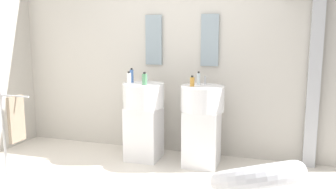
{
  "coord_description": "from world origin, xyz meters",
  "views": [
    {
      "loc": [
        1.2,
        -2.79,
        1.54
      ],
      "look_at": [
        0.15,
        0.55,
        0.95
      ],
      "focal_mm": 37.75,
      "sensor_mm": 36.0,
      "label": 1
    }
  ],
  "objects_px": {
    "soap_bottle_blue": "(132,76)",
    "soap_bottle_clear": "(199,78)",
    "pedestal_sink_left": "(144,117)",
    "shower_column": "(313,76)",
    "pedestal_sink_right": "(202,122)",
    "soap_bottle_white": "(129,78)",
    "soap_bottle_green": "(145,79)",
    "lounge_chair": "(257,183)",
    "soap_bottle_amber": "(192,82)",
    "towel_rack": "(14,121)"
  },
  "relations": [
    {
      "from": "soap_bottle_green",
      "to": "soap_bottle_amber",
      "type": "height_order",
      "value": "soap_bottle_green"
    },
    {
      "from": "pedestal_sink_right",
      "to": "lounge_chair",
      "type": "xyz_separation_m",
      "value": [
        0.71,
        -1.17,
        -0.18
      ]
    },
    {
      "from": "shower_column",
      "to": "lounge_chair",
      "type": "height_order",
      "value": "shower_column"
    },
    {
      "from": "soap_bottle_green",
      "to": "soap_bottle_blue",
      "type": "bearing_deg",
      "value": 144.5
    },
    {
      "from": "towel_rack",
      "to": "soap_bottle_white",
      "type": "height_order",
      "value": "soap_bottle_white"
    },
    {
      "from": "pedestal_sink_left",
      "to": "soap_bottle_white",
      "type": "height_order",
      "value": "soap_bottle_white"
    },
    {
      "from": "shower_column",
      "to": "soap_bottle_amber",
      "type": "height_order",
      "value": "shower_column"
    },
    {
      "from": "lounge_chair",
      "to": "soap_bottle_amber",
      "type": "distance_m",
      "value": 1.53
    },
    {
      "from": "pedestal_sink_left",
      "to": "soap_bottle_clear",
      "type": "relative_size",
      "value": 6.84
    },
    {
      "from": "shower_column",
      "to": "soap_bottle_white",
      "type": "height_order",
      "value": "shower_column"
    },
    {
      "from": "pedestal_sink_left",
      "to": "towel_rack",
      "type": "distance_m",
      "value": 1.48
    },
    {
      "from": "soap_bottle_white",
      "to": "soap_bottle_clear",
      "type": "distance_m",
      "value": 0.84
    },
    {
      "from": "shower_column",
      "to": "towel_rack",
      "type": "xyz_separation_m",
      "value": [
        -3.07,
        -1.28,
        -0.45
      ]
    },
    {
      "from": "soap_bottle_green",
      "to": "soap_bottle_amber",
      "type": "distance_m",
      "value": 0.57
    },
    {
      "from": "lounge_chair",
      "to": "soap_bottle_white",
      "type": "height_order",
      "value": "soap_bottle_white"
    },
    {
      "from": "pedestal_sink_left",
      "to": "shower_column",
      "type": "height_order",
      "value": "shower_column"
    },
    {
      "from": "soap_bottle_blue",
      "to": "soap_bottle_clear",
      "type": "bearing_deg",
      "value": 4.97
    },
    {
      "from": "pedestal_sink_left",
      "to": "shower_column",
      "type": "bearing_deg",
      "value": 9.78
    },
    {
      "from": "soap_bottle_clear",
      "to": "soap_bottle_amber",
      "type": "bearing_deg",
      "value": -100.92
    },
    {
      "from": "pedestal_sink_left",
      "to": "soap_bottle_clear",
      "type": "bearing_deg",
      "value": 9.9
    },
    {
      "from": "pedestal_sink_left",
      "to": "soap_bottle_amber",
      "type": "distance_m",
      "value": 0.79
    },
    {
      "from": "lounge_chair",
      "to": "soap_bottle_amber",
      "type": "relative_size",
      "value": 8.89
    },
    {
      "from": "shower_column",
      "to": "soap_bottle_clear",
      "type": "distance_m",
      "value": 1.3
    },
    {
      "from": "pedestal_sink_right",
      "to": "soap_bottle_white",
      "type": "bearing_deg",
      "value": -174.57
    },
    {
      "from": "soap_bottle_white",
      "to": "soap_bottle_clear",
      "type": "bearing_deg",
      "value": 13.8
    },
    {
      "from": "lounge_chair",
      "to": "soap_bottle_clear",
      "type": "distance_m",
      "value": 1.65
    },
    {
      "from": "pedestal_sink_left",
      "to": "soap_bottle_green",
      "type": "xyz_separation_m",
      "value": [
        0.07,
        -0.13,
        0.5
      ]
    },
    {
      "from": "towel_rack",
      "to": "soap_bottle_green",
      "type": "bearing_deg",
      "value": 34.55
    },
    {
      "from": "towel_rack",
      "to": "soap_bottle_green",
      "type": "relative_size",
      "value": 6.23
    },
    {
      "from": "soap_bottle_green",
      "to": "soap_bottle_blue",
      "type": "distance_m",
      "value": 0.29
    },
    {
      "from": "soap_bottle_white",
      "to": "soap_bottle_clear",
      "type": "xyz_separation_m",
      "value": [
        0.82,
        0.2,
        0.0
      ]
    },
    {
      "from": "soap_bottle_amber",
      "to": "soap_bottle_white",
      "type": "relative_size",
      "value": 0.82
    },
    {
      "from": "pedestal_sink_right",
      "to": "soap_bottle_white",
      "type": "height_order",
      "value": "soap_bottle_white"
    },
    {
      "from": "shower_column",
      "to": "pedestal_sink_left",
      "type": "bearing_deg",
      "value": -170.22
    },
    {
      "from": "lounge_chair",
      "to": "towel_rack",
      "type": "relative_size",
      "value": 1.15
    },
    {
      "from": "pedestal_sink_right",
      "to": "lounge_chair",
      "type": "height_order",
      "value": "pedestal_sink_right"
    },
    {
      "from": "soap_bottle_amber",
      "to": "soap_bottle_clear",
      "type": "distance_m",
      "value": 0.18
    },
    {
      "from": "soap_bottle_amber",
      "to": "soap_bottle_blue",
      "type": "relative_size",
      "value": 0.69
    },
    {
      "from": "pedestal_sink_right",
      "to": "soap_bottle_clear",
      "type": "xyz_separation_m",
      "value": [
        -0.08,
        0.12,
        0.5
      ]
    },
    {
      "from": "pedestal_sink_left",
      "to": "towel_rack",
      "type": "xyz_separation_m",
      "value": [
        -1.13,
        -0.95,
        0.1
      ]
    },
    {
      "from": "soap_bottle_green",
      "to": "soap_bottle_blue",
      "type": "relative_size",
      "value": 0.85
    },
    {
      "from": "shower_column",
      "to": "soap_bottle_green",
      "type": "height_order",
      "value": "shower_column"
    },
    {
      "from": "lounge_chair",
      "to": "soap_bottle_white",
      "type": "bearing_deg",
      "value": 146.01
    },
    {
      "from": "pedestal_sink_right",
      "to": "soap_bottle_blue",
      "type": "xyz_separation_m",
      "value": [
        -0.91,
        0.04,
        0.51
      ]
    },
    {
      "from": "shower_column",
      "to": "soap_bottle_white",
      "type": "xyz_separation_m",
      "value": [
        -2.1,
        -0.42,
        -0.05
      ]
    },
    {
      "from": "soap_bottle_green",
      "to": "shower_column",
      "type": "bearing_deg",
      "value": 13.79
    },
    {
      "from": "soap_bottle_green",
      "to": "soap_bottle_clear",
      "type": "height_order",
      "value": "soap_bottle_clear"
    },
    {
      "from": "pedestal_sink_left",
      "to": "soap_bottle_white",
      "type": "relative_size",
      "value": 7.07
    },
    {
      "from": "towel_rack",
      "to": "soap_bottle_white",
      "type": "distance_m",
      "value": 1.36
    },
    {
      "from": "pedestal_sink_right",
      "to": "soap_bottle_blue",
      "type": "bearing_deg",
      "value": 177.29
    }
  ]
}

